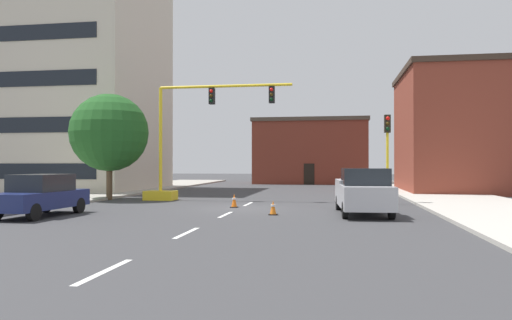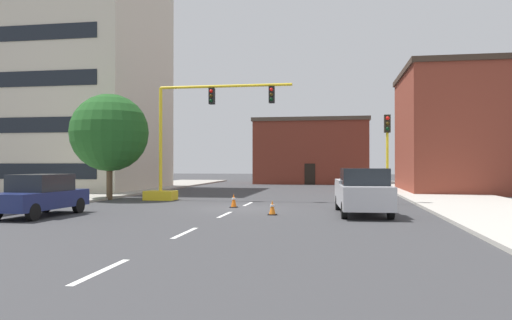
{
  "view_description": "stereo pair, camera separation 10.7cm",
  "coord_description": "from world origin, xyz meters",
  "px_view_note": "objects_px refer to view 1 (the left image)",
  "views": [
    {
      "loc": [
        4.58,
        -23.15,
        2.18
      ],
      "look_at": [
        -0.11,
        5.84,
        2.41
      ],
      "focal_mm": 33.88,
      "sensor_mm": 36.0,
      "label": 1
    },
    {
      "loc": [
        4.69,
        -23.13,
        2.18
      ],
      "look_at": [
        -0.11,
        5.84,
        2.41
      ],
      "focal_mm": 33.88,
      "sensor_mm": 36.0,
      "label": 2
    }
  ],
  "objects_px": {
    "sedan_navy_near_left": "(41,195)",
    "traffic_cone_roadside_b": "(234,201)",
    "traffic_signal_gantry": "(178,163)",
    "tree_left_near": "(109,133)",
    "traffic_light_pole_right": "(387,139)",
    "traffic_cone_roadside_a": "(273,208)",
    "pickup_truck_silver": "(363,192)"
  },
  "relations": [
    {
      "from": "sedan_navy_near_left",
      "to": "traffic_cone_roadside_b",
      "type": "bearing_deg",
      "value": 36.38
    },
    {
      "from": "traffic_signal_gantry",
      "to": "sedan_navy_near_left",
      "type": "xyz_separation_m",
      "value": [
        -2.82,
        -9.4,
        -1.34
      ]
    },
    {
      "from": "tree_left_near",
      "to": "traffic_light_pole_right",
      "type": "bearing_deg",
      "value": -2.55
    },
    {
      "from": "sedan_navy_near_left",
      "to": "traffic_cone_roadside_a",
      "type": "distance_m",
      "value": 9.68
    },
    {
      "from": "pickup_truck_silver",
      "to": "traffic_cone_roadside_a",
      "type": "xyz_separation_m",
      "value": [
        -3.78,
        -0.87,
        -0.67
      ]
    },
    {
      "from": "traffic_signal_gantry",
      "to": "traffic_cone_roadside_a",
      "type": "bearing_deg",
      "value": -47.9
    },
    {
      "from": "traffic_signal_gantry",
      "to": "pickup_truck_silver",
      "type": "height_order",
      "value": "traffic_signal_gantry"
    },
    {
      "from": "traffic_light_pole_right",
      "to": "tree_left_near",
      "type": "relative_size",
      "value": 0.75
    },
    {
      "from": "tree_left_near",
      "to": "traffic_cone_roadside_b",
      "type": "height_order",
      "value": "tree_left_near"
    },
    {
      "from": "traffic_signal_gantry",
      "to": "tree_left_near",
      "type": "height_order",
      "value": "traffic_signal_gantry"
    },
    {
      "from": "sedan_navy_near_left",
      "to": "traffic_cone_roadside_b",
      "type": "relative_size",
      "value": 6.59
    },
    {
      "from": "traffic_light_pole_right",
      "to": "sedan_navy_near_left",
      "type": "distance_m",
      "value": 17.21
    },
    {
      "from": "sedan_navy_near_left",
      "to": "traffic_cone_roadside_a",
      "type": "height_order",
      "value": "sedan_navy_near_left"
    },
    {
      "from": "traffic_light_pole_right",
      "to": "traffic_cone_roadside_b",
      "type": "xyz_separation_m",
      "value": [
        -7.74,
        -3.1,
        -3.19
      ]
    },
    {
      "from": "traffic_cone_roadside_b",
      "to": "tree_left_near",
      "type": "bearing_deg",
      "value": 155.77
    },
    {
      "from": "sedan_navy_near_left",
      "to": "traffic_cone_roadside_a",
      "type": "bearing_deg",
      "value": 12.41
    },
    {
      "from": "tree_left_near",
      "to": "traffic_cone_roadside_b",
      "type": "xyz_separation_m",
      "value": [
        8.5,
        -3.83,
        -3.71
      ]
    },
    {
      "from": "pickup_truck_silver",
      "to": "traffic_cone_roadside_b",
      "type": "height_order",
      "value": "pickup_truck_silver"
    },
    {
      "from": "tree_left_near",
      "to": "sedan_navy_near_left",
      "type": "distance_m",
      "value": 9.69
    },
    {
      "from": "traffic_signal_gantry",
      "to": "traffic_light_pole_right",
      "type": "height_order",
      "value": "traffic_signal_gantry"
    },
    {
      "from": "pickup_truck_silver",
      "to": "traffic_cone_roadside_a",
      "type": "bearing_deg",
      "value": -167.04
    },
    {
      "from": "traffic_cone_roadside_a",
      "to": "traffic_cone_roadside_b",
      "type": "xyz_separation_m",
      "value": [
        -2.35,
        3.15,
        0.03
      ]
    },
    {
      "from": "traffic_light_pole_right",
      "to": "tree_left_near",
      "type": "bearing_deg",
      "value": 177.45
    },
    {
      "from": "traffic_cone_roadside_a",
      "to": "traffic_signal_gantry",
      "type": "bearing_deg",
      "value": 132.1
    },
    {
      "from": "traffic_signal_gantry",
      "to": "sedan_navy_near_left",
      "type": "height_order",
      "value": "traffic_signal_gantry"
    },
    {
      "from": "traffic_light_pole_right",
      "to": "traffic_cone_roadside_a",
      "type": "bearing_deg",
      "value": -130.77
    },
    {
      "from": "traffic_light_pole_right",
      "to": "traffic_cone_roadside_a",
      "type": "distance_m",
      "value": 8.86
    },
    {
      "from": "traffic_light_pole_right",
      "to": "traffic_cone_roadside_a",
      "type": "xyz_separation_m",
      "value": [
        -5.39,
        -6.25,
        -3.22
      ]
    },
    {
      "from": "traffic_light_pole_right",
      "to": "sedan_navy_near_left",
      "type": "xyz_separation_m",
      "value": [
        -14.83,
        -8.33,
        -2.64
      ]
    },
    {
      "from": "traffic_cone_roadside_b",
      "to": "sedan_navy_near_left",
      "type": "bearing_deg",
      "value": -143.62
    },
    {
      "from": "traffic_light_pole_right",
      "to": "traffic_cone_roadside_b",
      "type": "distance_m",
      "value": 8.92
    },
    {
      "from": "traffic_cone_roadside_a",
      "to": "pickup_truck_silver",
      "type": "bearing_deg",
      "value": 12.96
    }
  ]
}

